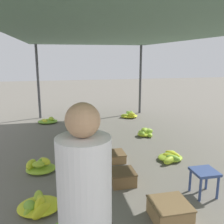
% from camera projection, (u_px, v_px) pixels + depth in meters
% --- Properties ---
extents(canopy_post_back_left, '(0.08, 0.08, 2.32)m').
position_uv_depth(canopy_post_back_left, '(38.00, 82.00, 7.86)').
color(canopy_post_back_left, '#4C4C51').
rests_on(canopy_post_back_left, ground).
extents(canopy_post_back_right, '(0.08, 0.08, 2.32)m').
position_uv_depth(canopy_post_back_right, '(140.00, 80.00, 8.57)').
color(canopy_post_back_right, '#4C4C51').
rests_on(canopy_post_back_right, ground).
extents(canopy_tarp, '(3.79, 7.40, 0.04)m').
position_uv_depth(canopy_tarp, '(116.00, 35.00, 4.62)').
color(canopy_tarp, '#567A60').
rests_on(canopy_tarp, canopy_post_front_left).
extents(vendor_foreground, '(0.43, 0.43, 1.70)m').
position_uv_depth(vendor_foreground, '(85.00, 220.00, 1.70)').
color(vendor_foreground, '#4C4238').
rests_on(vendor_foreground, ground).
extents(stool, '(0.34, 0.34, 0.38)m').
position_uv_depth(stool, '(204.00, 175.00, 3.56)').
color(stool, '#384C84').
rests_on(stool, ground).
extents(banana_pile_left_0, '(0.57, 0.68, 0.16)m').
position_uv_depth(banana_pile_left_0, '(38.00, 205.00, 3.26)').
color(banana_pile_left_0, '#C3D229').
rests_on(banana_pile_left_0, ground).
extents(banana_pile_left_1, '(0.53, 0.45, 0.23)m').
position_uv_depth(banana_pile_left_1, '(40.00, 166.00, 4.34)').
color(banana_pile_left_1, yellow).
rests_on(banana_pile_left_1, ground).
extents(banana_pile_left_3, '(0.57, 0.50, 0.19)m').
position_uv_depth(banana_pile_left_3, '(48.00, 121.00, 7.49)').
color(banana_pile_left_3, '#A6C72E').
rests_on(banana_pile_left_3, ground).
extents(banana_pile_right_0, '(0.58, 0.54, 0.20)m').
position_uv_depth(banana_pile_right_0, '(129.00, 115.00, 8.14)').
color(banana_pile_right_0, '#81B835').
rests_on(banana_pile_right_0, ground).
extents(banana_pile_right_1, '(0.40, 0.38, 0.22)m').
position_uv_depth(banana_pile_right_1, '(145.00, 132.00, 6.25)').
color(banana_pile_right_1, '#92BF32').
rests_on(banana_pile_right_1, ground).
extents(banana_pile_right_2, '(0.50, 0.55, 0.16)m').
position_uv_depth(banana_pile_right_2, '(171.00, 157.00, 4.81)').
color(banana_pile_right_2, '#B0CB2D').
rests_on(banana_pile_right_2, ground).
extents(crate_near, '(0.46, 0.46, 0.23)m').
position_uv_depth(crate_near, '(170.00, 211.00, 3.06)').
color(crate_near, '#9E7A4C').
rests_on(crate_near, ground).
extents(crate_mid, '(0.40, 0.40, 0.17)m').
position_uv_depth(crate_mid, '(114.00, 157.00, 4.77)').
color(crate_mid, olive).
rests_on(crate_mid, ground).
extents(crate_far, '(0.38, 0.38, 0.22)m').
position_uv_depth(crate_far, '(123.00, 177.00, 3.92)').
color(crate_far, brown).
rests_on(crate_far, ground).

